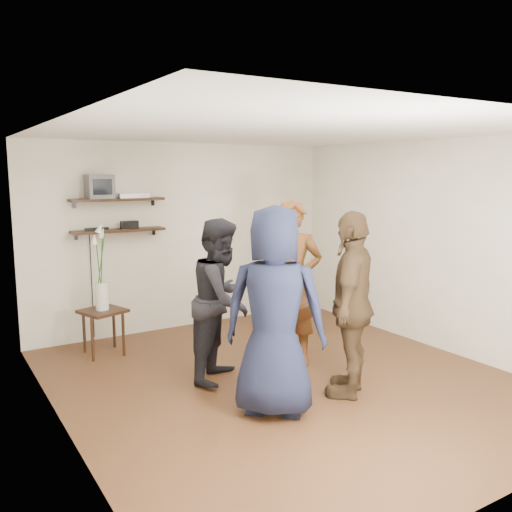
{
  "coord_description": "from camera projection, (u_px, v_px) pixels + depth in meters",
  "views": [
    {
      "loc": [
        -3.17,
        -4.5,
        2.21
      ],
      "look_at": [
        -0.13,
        0.4,
        1.3
      ],
      "focal_mm": 38.0,
      "sensor_mm": 36.0,
      "label": 1
    }
  ],
  "objects": [
    {
      "name": "person_navy",
      "position": [
        275.0,
        311.0,
        4.87
      ],
      "size": [
        1.11,
        1.09,
        1.92
      ],
      "primitive_type": "imported",
      "rotation": [
        0.0,
        0.0,
        2.4
      ],
      "color": "#161B33",
      "rests_on": "room"
    },
    {
      "name": "wine_glass_br",
      "position": [
        287.0,
        287.0,
        5.53
      ],
      "size": [
        0.06,
        0.06,
        0.19
      ],
      "color": "silver",
      "rests_on": "drinks_table"
    },
    {
      "name": "crt_monitor",
      "position": [
        99.0,
        187.0,
        6.81
      ],
      "size": [
        0.32,
        0.3,
        0.3
      ],
      "primitive_type": "cube",
      "color": "#59595B",
      "rests_on": "shelf_upper"
    },
    {
      "name": "room",
      "position": [
        287.0,
        260.0,
        5.57
      ],
      "size": [
        4.58,
        5.08,
        2.68
      ],
      "color": "#422815",
      "rests_on": "ground"
    },
    {
      "name": "vase_lilies",
      "position": [
        101.0,
        282.0,
        6.48
      ],
      "size": [
        0.2,
        0.21,
        1.07
      ],
      "rotation": [
        0.0,
        0.0,
        0.32
      ],
      "color": "white",
      "rests_on": "side_table"
    },
    {
      "name": "wine_glass_fl",
      "position": [
        283.0,
        287.0,
        5.45
      ],
      "size": [
        0.07,
        0.07,
        0.22
      ],
      "color": "silver",
      "rests_on": "drinks_table"
    },
    {
      "name": "person_dark",
      "position": [
        222.0,
        300.0,
        5.73
      ],
      "size": [
        1.06,
        1.05,
        1.73
      ],
      "primitive_type": "imported",
      "rotation": [
        0.0,
        0.0,
        0.74
      ],
      "color": "black",
      "rests_on": "room"
    },
    {
      "name": "dvd_deck",
      "position": [
        132.0,
        195.0,
        7.05
      ],
      "size": [
        0.4,
        0.24,
        0.06
      ],
      "primitive_type": "cube",
      "color": "silver",
      "rests_on": "shelf_upper"
    },
    {
      "name": "wine_glass_fr",
      "position": [
        293.0,
        286.0,
        5.51
      ],
      "size": [
        0.07,
        0.07,
        0.22
      ],
      "color": "silver",
      "rests_on": "drinks_table"
    },
    {
      "name": "power_strip",
      "position": [
        97.0,
        229.0,
        6.92
      ],
      "size": [
        0.3,
        0.05,
        0.03
      ],
      "primitive_type": "cube",
      "color": "black",
      "rests_on": "shelf_lower"
    },
    {
      "name": "shelf_lower",
      "position": [
        119.0,
        230.0,
        7.02
      ],
      "size": [
        1.2,
        0.25,
        0.04
      ],
      "primitive_type": "cube",
      "color": "black",
      "rests_on": "room"
    },
    {
      "name": "side_table",
      "position": [
        103.0,
        317.0,
        6.55
      ],
      "size": [
        0.58,
        0.58,
        0.56
      ],
      "rotation": [
        0.0,
        0.0,
        0.32
      ],
      "color": "black",
      "rests_on": "room"
    },
    {
      "name": "drinks_table",
      "position": [
        285.0,
        330.0,
        5.59
      ],
      "size": [
        0.5,
        0.5,
        0.91
      ],
      "color": "black",
      "rests_on": "room"
    },
    {
      "name": "person_plaid",
      "position": [
        292.0,
        283.0,
        6.2
      ],
      "size": [
        0.82,
        0.79,
        1.89
      ],
      "primitive_type": "imported",
      "rotation": [
        0.0,
        0.0,
        -0.72
      ],
      "color": "#A01217",
      "rests_on": "room"
    },
    {
      "name": "wine_glass_bl",
      "position": [
        277.0,
        286.0,
        5.57
      ],
      "size": [
        0.06,
        0.06,
        0.19
      ],
      "color": "silver",
      "rests_on": "drinks_table"
    },
    {
      "name": "person_brown",
      "position": [
        352.0,
        304.0,
        5.31
      ],
      "size": [
        1.12,
        1.02,
        1.84
      ],
      "primitive_type": "imported",
      "rotation": [
        0.0,
        0.0,
        3.82
      ],
      "color": "#45311D",
      "rests_on": "room"
    },
    {
      "name": "shelf_upper",
      "position": [
        117.0,
        199.0,
        6.96
      ],
      "size": [
        1.2,
        0.25,
        0.04
      ],
      "primitive_type": "cube",
      "color": "black",
      "rests_on": "room"
    },
    {
      "name": "radio",
      "position": [
        129.0,
        225.0,
        7.09
      ],
      "size": [
        0.22,
        0.1,
        0.1
      ],
      "primitive_type": "cube",
      "color": "black",
      "rests_on": "shelf_lower"
    }
  ]
}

